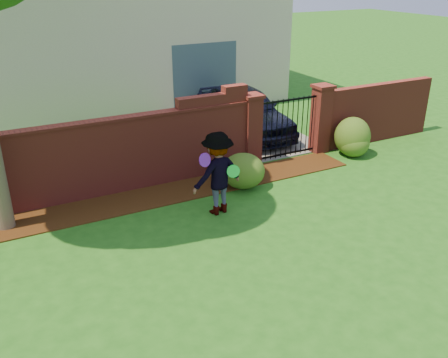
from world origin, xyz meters
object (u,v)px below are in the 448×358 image
frisbee_purple (205,160)px  frisbee_green (233,171)px  car (248,112)px  man (218,174)px

frisbee_purple → frisbee_green: frisbee_purple is taller
car → frisbee_purple: frisbee_purple is taller
man → car: bearing=-135.7°
car → frisbee_purple: bearing=-127.0°
man → frisbee_purple: 0.60m
man → frisbee_green: man is taller
car → man: bearing=-124.9°
man → frisbee_green: 0.33m
car → frisbee_green: (-2.86, -4.31, 0.25)m
car → man: man is taller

